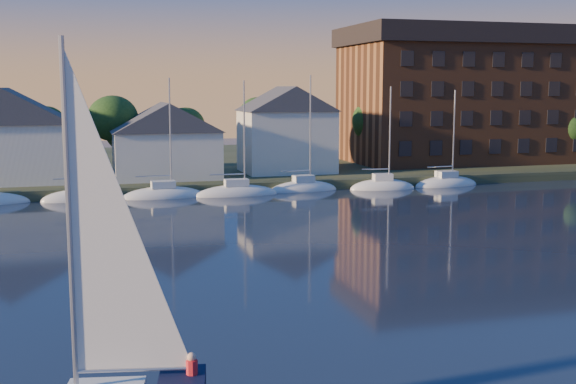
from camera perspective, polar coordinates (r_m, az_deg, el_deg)
name	(u,v)px	position (r m, az deg, el deg)	size (l,w,h in m)	color
shoreline_land	(197,168)	(97.55, -7.23, 1.91)	(160.00, 50.00, 2.00)	#2E3720
wooden_dock	(231,191)	(75.07, -4.56, 0.08)	(120.00, 3.00, 1.00)	brown
clubhouse_west	(7,134)	(79.36, -21.31, 4.29)	(13.65, 9.45, 9.64)	white
clubhouse_centre	(166,139)	(78.53, -9.63, 4.11)	(11.55, 8.40, 8.08)	white
clubhouse_east	(286,128)	(83.13, -0.13, 5.05)	(10.50, 8.40, 9.80)	white
condo_block	(464,94)	(98.62, 13.72, 7.52)	(31.00, 17.00, 17.40)	brown
tree_line	(228,117)	(85.56, -4.76, 5.90)	(93.40, 5.40, 8.90)	#362818
moored_fleet	(156,197)	(70.96, -10.42, -0.43)	(71.50, 2.40, 12.05)	silver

